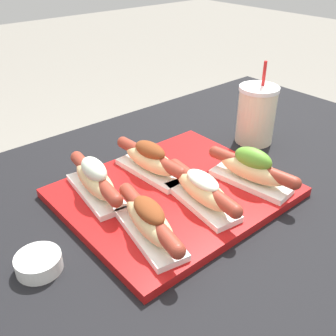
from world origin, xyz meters
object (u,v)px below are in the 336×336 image
(hot_dog_1, at_px, (202,190))
(hot_dog_3, at_px, (95,180))
(hot_dog_0, at_px, (149,221))
(hot_dog_2, at_px, (252,169))
(sauce_bowl, at_px, (40,264))
(serving_tray, at_px, (174,192))
(hot_dog_4, at_px, (150,160))
(drink_cup, at_px, (256,114))

(hot_dog_1, height_order, hot_dog_3, hot_dog_3)
(hot_dog_0, bearing_deg, hot_dog_1, 3.97)
(hot_dog_2, relative_size, sauce_bowl, 2.84)
(hot_dog_0, height_order, hot_dog_2, hot_dog_2)
(serving_tray, height_order, hot_dog_3, hot_dog_3)
(hot_dog_0, height_order, hot_dog_4, hot_dog_4)
(hot_dog_0, distance_m, sauce_bowl, 0.19)
(serving_tray, xyz_separation_m, hot_dog_2, (0.13, -0.09, 0.04))
(drink_cup, bearing_deg, serving_tray, -170.07)
(serving_tray, distance_m, sauce_bowl, 0.30)
(hot_dog_3, height_order, drink_cup, drink_cup)
(hot_dog_4, bearing_deg, hot_dog_2, -51.44)
(serving_tray, distance_m, hot_dog_1, 0.08)
(hot_dog_0, relative_size, drink_cup, 1.01)
(serving_tray, bearing_deg, drink_cup, 9.93)
(serving_tray, bearing_deg, hot_dog_1, -86.39)
(serving_tray, relative_size, drink_cup, 2.08)
(hot_dog_4, distance_m, drink_cup, 0.32)
(sauce_bowl, relative_size, drink_cup, 0.36)
(hot_dog_2, bearing_deg, drink_cup, 37.14)
(serving_tray, distance_m, drink_cup, 0.33)
(hot_dog_1, xyz_separation_m, hot_dog_2, (0.13, -0.01, 0.00))
(sauce_bowl, bearing_deg, hot_dog_3, 31.53)
(hot_dog_1, height_order, hot_dog_2, hot_dog_2)
(serving_tray, height_order, drink_cup, drink_cup)
(serving_tray, bearing_deg, hot_dog_0, -147.27)
(hot_dog_0, xyz_separation_m, hot_dog_4, (0.13, 0.16, 0.00))
(serving_tray, xyz_separation_m, drink_cup, (0.32, 0.06, 0.06))
(hot_dog_3, xyz_separation_m, sauce_bowl, (-0.17, -0.10, -0.04))
(hot_dog_3, bearing_deg, drink_cup, -3.57)
(hot_dog_1, xyz_separation_m, hot_dog_3, (-0.14, 0.16, 0.00))
(hot_dog_3, bearing_deg, hot_dog_1, -49.29)
(hot_dog_0, height_order, hot_dog_3, hot_dog_3)
(serving_tray, bearing_deg, hot_dog_4, 89.99)
(hot_dog_0, xyz_separation_m, hot_dog_1, (0.13, 0.01, -0.00))
(hot_dog_3, bearing_deg, serving_tray, -32.80)
(hot_dog_2, xyz_separation_m, drink_cup, (0.19, 0.14, 0.02))
(serving_tray, relative_size, hot_dog_1, 2.05)
(serving_tray, height_order, hot_dog_2, hot_dog_2)
(sauce_bowl, bearing_deg, drink_cup, 6.87)
(hot_dog_1, distance_m, hot_dog_4, 0.15)
(hot_dog_4, bearing_deg, drink_cup, -3.87)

